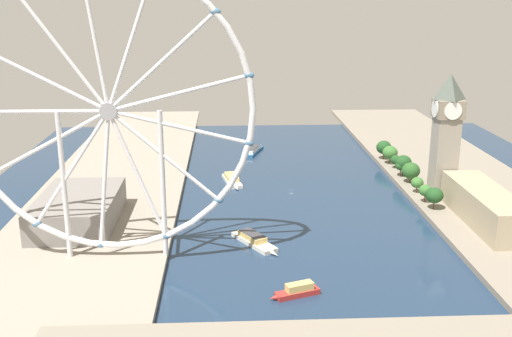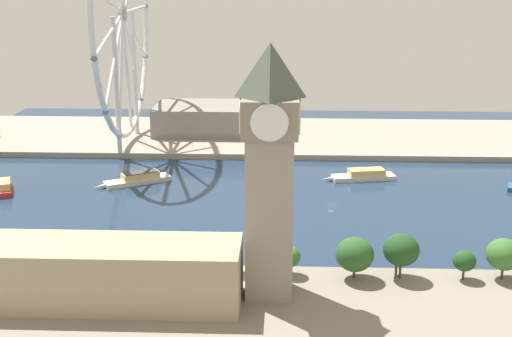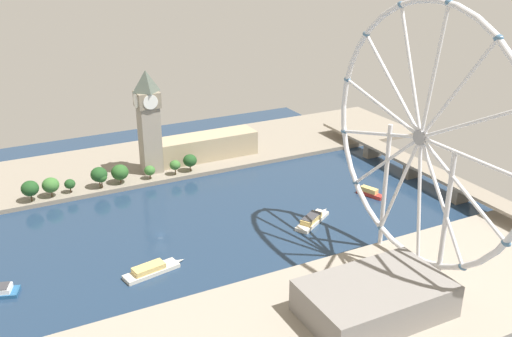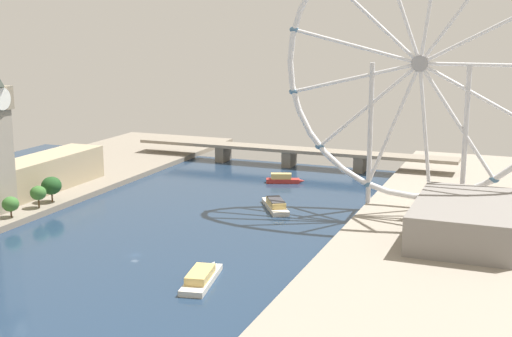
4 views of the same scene
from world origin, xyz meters
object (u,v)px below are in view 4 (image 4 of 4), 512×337
Objects in this scene: river_bridge at (289,152)px; tour_boat_0 at (275,205)px; riverside_hall at (465,220)px; ferris_wheel at (420,65)px; tour_boat_3 at (283,179)px; parliament_block at (46,172)px; tour_boat_2 at (201,277)px.

river_bridge is 107.31m from tour_boat_0.
tour_boat_0 is (-93.20, 25.88, -8.74)m from riverside_hall.
tour_boat_0 is (-65.15, -17.60, -69.73)m from ferris_wheel.
riverside_hall is at bearing -56.77° from tour_boat_3.
ferris_wheel reaches higher than riverside_hall.
ferris_wheel reaches higher than parliament_block.
river_bridge is at bearing -16.25° from tour_boat_0.
tour_boat_3 is at bearing 154.65° from ferris_wheel.
ferris_wheel is 4.05× the size of tour_boat_0.
riverside_hall is at bearing -57.43° from tour_boat_2.
parliament_block reaches higher than tour_boat_0.
ferris_wheel is at bearing -42.59° from river_bridge.
tour_boat_2 is (10.07, -104.69, -0.10)m from tour_boat_0.
ferris_wheel reaches higher than tour_boat_0.
riverside_hall is 1.98× the size of tour_boat_0.
tour_boat_2 is at bearing -100.78° from tour_boat_3.
river_bridge reaches higher than tour_boat_0.
parliament_block is at bearing -129.11° from river_bridge.
ferris_wheel is 2.04× the size of riverside_hall.
parliament_block is at bearing -166.46° from tour_boat_3.
tour_boat_3 reaches higher than tour_boat_2.
parliament_block is 2.32× the size of tour_boat_0.
river_bridge reaches higher than tour_boat_3.
riverside_hall reaches higher than river_bridge.
river_bridge is at bearing 50.89° from parliament_block.
tour_boat_0 reaches higher than tour_boat_2.
parliament_block reaches higher than tour_boat_3.
tour_boat_0 is at bearing -164.88° from ferris_wheel.
ferris_wheel is at bearing 10.20° from parliament_block.
tour_boat_2 is at bearing -114.25° from ferris_wheel.
tour_boat_3 is (-108.79, 81.73, -8.57)m from riverside_hall.
river_bridge is (-93.25, 85.72, -62.61)m from ferris_wheel.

